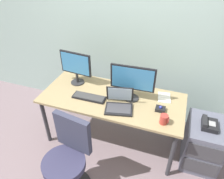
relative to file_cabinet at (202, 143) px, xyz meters
The scene contains 14 objects.
ground_plane 1.19m from the file_cabinet, behind, with size 8.00×8.00×0.00m, color slate.
back_wall 1.74m from the file_cabinet, 148.43° to the left, with size 6.00×0.10×2.80m, color #90A9A3.
desk 1.20m from the file_cabinet, behind, with size 1.75×0.76×0.73m.
file_cabinet is the anchor object (origin of this frame).
desk_phone 0.34m from the file_cabinet, 116.78° to the right, with size 0.17×0.20×0.09m.
office_chair 1.60m from the file_cabinet, 147.74° to the right, with size 0.52×0.52×0.95m.
monitor_main 1.15m from the file_cabinet, behind, with size 0.52×0.18×0.45m.
monitor_side 1.84m from the file_cabinet, behind, with size 0.43×0.18×0.44m.
keyboard 1.48m from the file_cabinet, behind, with size 0.41×0.14×0.03m.
laptop 1.13m from the file_cabinet, behind, with size 0.36×0.33×0.24m.
trackball_mouse 0.72m from the file_cabinet, behind, with size 0.11×0.09×0.07m.
coffee_mug 0.74m from the file_cabinet, 151.64° to the right, with size 0.10×0.09×0.11m.
paper_notepad 0.72m from the file_cabinet, 162.04° to the left, with size 0.15×0.21×0.01m, color white.
banana 1.24m from the file_cabinet, 169.32° to the left, with size 0.19×0.04×0.04m, color yellow.
Camera 1 is at (0.68, -1.95, 2.31)m, focal length 33.86 mm.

